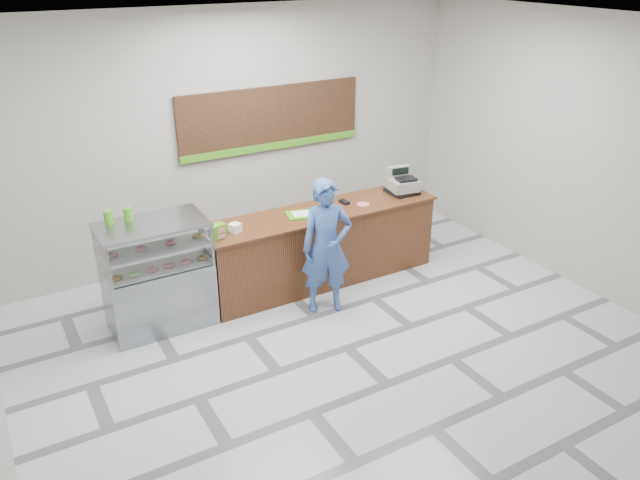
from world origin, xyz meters
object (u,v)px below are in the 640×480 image
display_case (157,275)px  customer (327,247)px  serving_tray (303,214)px  sales_counter (321,246)px  cash_register (402,184)px

display_case → customer: customer is taller
serving_tray → customer: (-0.02, -0.64, -0.19)m
display_case → sales_counter: bearing=0.0°
sales_counter → display_case: display_case is taller
cash_register → display_case: bearing=-170.1°
cash_register → customer: 1.78m
display_case → serving_tray: display_case is taller
sales_counter → customer: (-0.31, -0.66, 0.34)m
serving_tray → customer: size_ratio=0.27×
customer → display_case: bearing=178.7°
sales_counter → customer: customer is taller
display_case → customer: size_ratio=0.78×
sales_counter → cash_register: cash_register is taller
sales_counter → customer: 0.81m
serving_tray → customer: customer is taller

